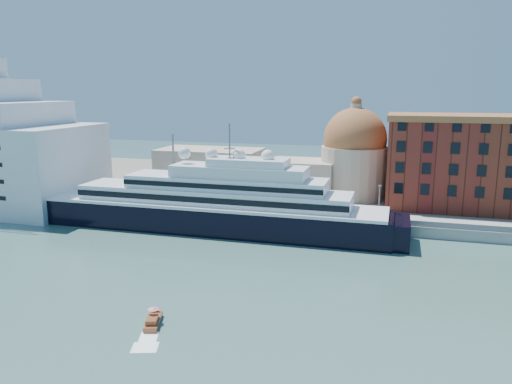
% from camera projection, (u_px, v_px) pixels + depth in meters
% --- Properties ---
extents(ground, '(400.00, 400.00, 0.00)m').
position_uv_depth(ground, '(199.00, 266.00, 89.78)').
color(ground, '#365E5A').
rests_on(ground, ground).
extents(quay, '(180.00, 10.00, 2.50)m').
position_uv_depth(quay, '(252.00, 215.00, 121.54)').
color(quay, gray).
rests_on(quay, ground).
extents(land, '(260.00, 72.00, 2.00)m').
position_uv_depth(land, '(288.00, 185.00, 160.20)').
color(land, slate).
rests_on(land, ground).
extents(quay_fence, '(180.00, 0.10, 1.20)m').
position_uv_depth(quay_fence, '(247.00, 212.00, 116.93)').
color(quay_fence, slate).
rests_on(quay_fence, quay).
extents(superyacht, '(93.90, 13.02, 28.06)m').
position_uv_depth(superyacht, '(193.00, 208.00, 113.36)').
color(superyacht, black).
rests_on(superyacht, ground).
extents(service_barge, '(13.14, 4.68, 2.93)m').
position_uv_depth(service_barge, '(78.00, 218.00, 119.80)').
color(service_barge, white).
rests_on(service_barge, ground).
extents(water_taxi, '(3.30, 5.58, 2.52)m').
position_uv_depth(water_taxi, '(153.00, 321.00, 67.30)').
color(water_taxi, brown).
rests_on(water_taxi, ground).
extents(warehouse, '(43.00, 19.00, 23.25)m').
position_uv_depth(warehouse, '(476.00, 162.00, 121.95)').
color(warehouse, maroon).
rests_on(warehouse, land).
extents(church, '(66.00, 18.00, 25.50)m').
position_uv_depth(church, '(298.00, 163.00, 140.20)').
color(church, beige).
rests_on(church, land).
extents(lamp_posts, '(120.80, 2.40, 18.00)m').
position_uv_depth(lamp_posts, '(200.00, 179.00, 121.58)').
color(lamp_posts, slate).
rests_on(lamp_posts, quay).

